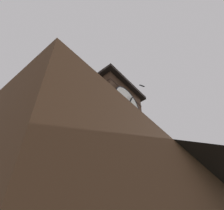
% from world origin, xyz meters
% --- Properties ---
extents(clock_tower, '(4.33, 4.33, 9.12)m').
position_xyz_m(clock_tower, '(0.37, -2.54, 12.08)').
color(clock_tower, '#422B1E').
rests_on(clock_tower, building_main).
extents(moon, '(1.58, 1.58, 1.58)m').
position_xyz_m(moon, '(-17.33, -33.05, 17.37)').
color(moon, silver).
extents(flying_bird_low, '(0.65, 0.41, 0.11)m').
position_xyz_m(flying_bird_low, '(-5.59, -2.71, 20.90)').
color(flying_bird_low, black).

